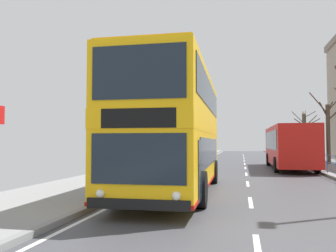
{
  "coord_description": "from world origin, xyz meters",
  "views": [
    {
      "loc": [
        -0.26,
        -3.58,
        1.85
      ],
      "look_at": [
        -2.91,
        8.84,
        2.45
      ],
      "focal_mm": 36.77,
      "sensor_mm": 36.0,
      "label": 1
    }
  ],
  "objects_px": {
    "bare_tree_far_01": "(329,130)",
    "bare_tree_far_02": "(304,134)",
    "background_bus_far_lane": "(289,146)",
    "double_decker_bus_main": "(175,130)"
  },
  "relations": [
    {
      "from": "double_decker_bus_main",
      "to": "bare_tree_far_02",
      "type": "distance_m",
      "value": 29.47
    },
    {
      "from": "bare_tree_far_01",
      "to": "bare_tree_far_02",
      "type": "distance_m",
      "value": 11.3
    },
    {
      "from": "bare_tree_far_01",
      "to": "bare_tree_far_02",
      "type": "xyz_separation_m",
      "value": [
        0.11,
        11.3,
        -0.06
      ]
    },
    {
      "from": "bare_tree_far_01",
      "to": "bare_tree_far_02",
      "type": "bearing_deg",
      "value": 89.46
    },
    {
      "from": "double_decker_bus_main",
      "to": "background_bus_far_lane",
      "type": "distance_m",
      "value": 13.88
    },
    {
      "from": "double_decker_bus_main",
      "to": "background_bus_far_lane",
      "type": "xyz_separation_m",
      "value": [
        5.62,
        12.67,
        -0.68
      ]
    },
    {
      "from": "double_decker_bus_main",
      "to": "background_bus_far_lane",
      "type": "relative_size",
      "value": 1.01
    },
    {
      "from": "bare_tree_far_01",
      "to": "background_bus_far_lane",
      "type": "bearing_deg",
      "value": -131.34
    },
    {
      "from": "background_bus_far_lane",
      "to": "bare_tree_far_02",
      "type": "relative_size",
      "value": 1.89
    },
    {
      "from": "background_bus_far_lane",
      "to": "bare_tree_far_01",
      "type": "bearing_deg",
      "value": 48.66
    }
  ]
}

